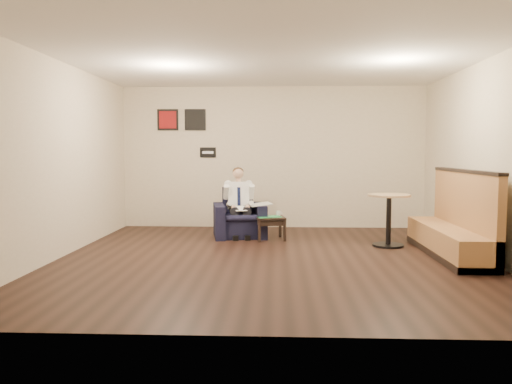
{
  "coord_description": "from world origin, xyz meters",
  "views": [
    {
      "loc": [
        0.1,
        -6.96,
        1.5
      ],
      "look_at": [
        -0.26,
        1.2,
        0.85
      ],
      "focal_mm": 35.0,
      "sensor_mm": 36.0,
      "label": 1
    }
  ],
  "objects_px": {
    "armchair": "(239,213)",
    "seated_man": "(240,204)",
    "coffee_mug": "(278,213)",
    "cafe_table": "(389,220)",
    "smartphone": "(271,215)",
    "green_folder": "(269,216)",
    "side_table": "(270,228)",
    "banquette": "(449,213)"
  },
  "relations": [
    {
      "from": "seated_man",
      "to": "armchair",
      "type": "bearing_deg",
      "value": 90.0
    },
    {
      "from": "green_folder",
      "to": "banquette",
      "type": "height_order",
      "value": "banquette"
    },
    {
      "from": "side_table",
      "to": "coffee_mug",
      "type": "relative_size",
      "value": 5.79
    },
    {
      "from": "armchair",
      "to": "seated_man",
      "type": "bearing_deg",
      "value": -90.0
    },
    {
      "from": "cafe_table",
      "to": "green_folder",
      "type": "bearing_deg",
      "value": 164.84
    },
    {
      "from": "coffee_mug",
      "to": "side_table",
      "type": "bearing_deg",
      "value": -136.33
    },
    {
      "from": "smartphone",
      "to": "side_table",
      "type": "bearing_deg",
      "value": -97.35
    },
    {
      "from": "side_table",
      "to": "armchair",
      "type": "bearing_deg",
      "value": 154.55
    },
    {
      "from": "green_folder",
      "to": "smartphone",
      "type": "distance_m",
      "value": 0.17
    },
    {
      "from": "smartphone",
      "to": "coffee_mug",
      "type": "bearing_deg",
      "value": -7.1
    },
    {
      "from": "green_folder",
      "to": "smartphone",
      "type": "xyz_separation_m",
      "value": [
        0.04,
        0.17,
        -0.0
      ]
    },
    {
      "from": "coffee_mug",
      "to": "smartphone",
      "type": "bearing_deg",
      "value": 172.87
    },
    {
      "from": "green_folder",
      "to": "banquette",
      "type": "relative_size",
      "value": 0.16
    },
    {
      "from": "smartphone",
      "to": "cafe_table",
      "type": "bearing_deg",
      "value": -20.11
    },
    {
      "from": "armchair",
      "to": "seated_man",
      "type": "height_order",
      "value": "seated_man"
    },
    {
      "from": "side_table",
      "to": "green_folder",
      "type": "bearing_deg",
      "value": -136.33
    },
    {
      "from": "seated_man",
      "to": "green_folder",
      "type": "xyz_separation_m",
      "value": [
        0.51,
        -0.17,
        -0.19
      ]
    },
    {
      "from": "seated_man",
      "to": "coffee_mug",
      "type": "xyz_separation_m",
      "value": [
        0.67,
        -0.02,
        -0.15
      ]
    },
    {
      "from": "coffee_mug",
      "to": "smartphone",
      "type": "relative_size",
      "value": 0.68
    },
    {
      "from": "armchair",
      "to": "side_table",
      "type": "distance_m",
      "value": 0.65
    },
    {
      "from": "cafe_table",
      "to": "seated_man",
      "type": "bearing_deg",
      "value": 164.07
    },
    {
      "from": "armchair",
      "to": "seated_man",
      "type": "relative_size",
      "value": 0.75
    },
    {
      "from": "armchair",
      "to": "seated_man",
      "type": "xyz_separation_m",
      "value": [
        0.02,
        -0.11,
        0.16
      ]
    },
    {
      "from": "side_table",
      "to": "green_folder",
      "type": "xyz_separation_m",
      "value": [
        -0.02,
        -0.02,
        0.2
      ]
    },
    {
      "from": "green_folder",
      "to": "banquette",
      "type": "distance_m",
      "value": 2.91
    },
    {
      "from": "armchair",
      "to": "coffee_mug",
      "type": "bearing_deg",
      "value": -20.48
    },
    {
      "from": "cafe_table",
      "to": "armchair",
      "type": "bearing_deg",
      "value": 161.82
    },
    {
      "from": "green_folder",
      "to": "coffee_mug",
      "type": "relative_size",
      "value": 4.74
    },
    {
      "from": "coffee_mug",
      "to": "banquette",
      "type": "relative_size",
      "value": 0.03
    },
    {
      "from": "smartphone",
      "to": "banquette",
      "type": "height_order",
      "value": "banquette"
    },
    {
      "from": "armchair",
      "to": "coffee_mug",
      "type": "xyz_separation_m",
      "value": [
        0.69,
        -0.13,
        0.01
      ]
    },
    {
      "from": "armchair",
      "to": "cafe_table",
      "type": "bearing_deg",
      "value": -27.97
    },
    {
      "from": "green_folder",
      "to": "coffee_mug",
      "type": "distance_m",
      "value": 0.23
    },
    {
      "from": "side_table",
      "to": "smartphone",
      "type": "bearing_deg",
      "value": 82.62
    },
    {
      "from": "green_folder",
      "to": "seated_man",
      "type": "bearing_deg",
      "value": 161.2
    },
    {
      "from": "banquette",
      "to": "coffee_mug",
      "type": "bearing_deg",
      "value": 151.57
    },
    {
      "from": "armchair",
      "to": "seated_man",
      "type": "distance_m",
      "value": 0.19
    },
    {
      "from": "smartphone",
      "to": "banquette",
      "type": "bearing_deg",
      "value": -27.56
    },
    {
      "from": "armchair",
      "to": "cafe_table",
      "type": "distance_m",
      "value": 2.58
    },
    {
      "from": "seated_man",
      "to": "cafe_table",
      "type": "bearing_deg",
      "value": -25.72
    },
    {
      "from": "seated_man",
      "to": "banquette",
      "type": "height_order",
      "value": "banquette"
    },
    {
      "from": "green_folder",
      "to": "cafe_table",
      "type": "bearing_deg",
      "value": -15.16
    }
  ]
}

